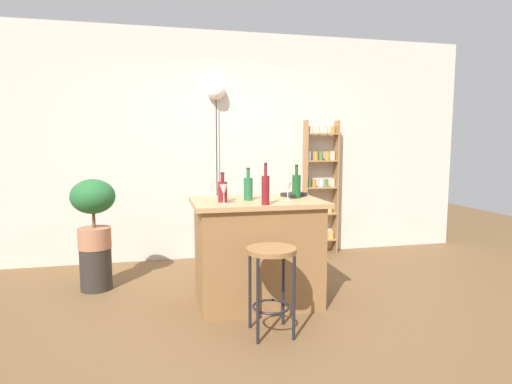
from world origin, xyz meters
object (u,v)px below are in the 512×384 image
Objects in this scene: spice_shelf at (321,187)px; plant_stool at (96,269)px; bottle_sauce_amber at (266,189)px; wine_glass_center at (224,190)px; bottle_wine_red at (223,191)px; bar_stool at (271,269)px; pendant_globe_light at (216,93)px; wine_glass_left at (288,187)px; bottle_olive_oil at (248,188)px; bottle_soda_blue at (296,185)px; potted_plant at (93,208)px; cookbook at (294,194)px.

plant_stool is (-2.68, -0.84, -0.67)m from spice_shelf.
bottle_sauce_amber is 2.09× the size of wine_glass_center.
bottle_wine_red is (-1.52, -1.58, 0.15)m from spice_shelf.
bar_stool is at bearing -65.33° from bottle_wine_red.
bottle_wine_red is at bearing 86.09° from wine_glass_center.
wine_glass_left is at bearing -76.14° from pendant_globe_light.
bottle_olive_oil is 0.13× the size of pendant_globe_light.
bar_stool is 2.31× the size of bottle_olive_oil.
bottle_olive_oil is (-0.47, -0.06, -0.01)m from bottle_soda_blue.
potted_plant is 2.66× the size of bottle_wine_red.
bottle_wine_red is at bearing 177.15° from wine_glass_left.
bottle_soda_blue reaches higher than wine_glass_left.
potted_plant is 4.15× the size of wine_glass_center.
cookbook is (0.40, 0.48, -0.11)m from bottle_sauce_amber.
bottle_olive_oil is at bearing -25.80° from plant_stool.
bottle_olive_oil is at bearing 15.61° from bottle_wine_red.
bottle_sauce_amber reaches higher than plant_stool.
plant_stool is 2.08m from wine_glass_left.
bottle_olive_oil is 1.76× the size of wine_glass_left.
pendant_globe_light is at bearing 33.48° from potted_plant.
bottle_sauce_amber is at bearing -123.47° from spice_shelf.
pendant_globe_light reaches higher than spice_shelf.
bottle_wine_red reaches higher than wine_glass_left.
bottle_soda_blue is at bearing 9.86° from bottle_wine_red.
potted_plant is at bearing -162.65° from spice_shelf.
plant_stool is (-1.43, 1.34, -0.30)m from bar_stool.
wine_glass_left is at bearing -23.96° from plant_stool.
bottle_wine_red is 1.56× the size of wine_glass_center.
cookbook is at bearing -14.77° from potted_plant.
spice_shelf reaches higher than plant_stool.
potted_plant is 2.36× the size of bottle_olive_oil.
potted_plant is 1.91m from wine_glass_left.
wine_glass_center is at bearing -93.91° from bottle_wine_red.
spice_shelf is at bearing 59.51° from wine_glass_left.
bottle_soda_blue reaches higher than wine_glass_center.
wine_glass_left reaches higher than cookbook.
wine_glass_left is at bearing 39.33° from bottle_sauce_amber.
bottle_wine_red reaches higher than plant_stool.
bottle_olive_oil is (1.40, -0.68, 0.84)m from plant_stool.
bottle_soda_blue is 0.75m from wine_glass_center.
cookbook is (1.88, -0.50, 0.14)m from potted_plant.
potted_plant is at bearing -146.52° from pendant_globe_light.
bottle_wine_red is (-0.32, 0.24, -0.03)m from bottle_sauce_amber.
bottle_wine_red is at bearing -164.39° from bottle_olive_oil.
spice_shelf is 1.99m from bottle_olive_oil.
spice_shelf is 2.81m from potted_plant.
spice_shelf is 2.18m from bottle_sauce_amber.
plant_stool is at bearing -146.52° from pendant_globe_light.
bar_stool is 2.53m from spice_shelf.
bar_stool is 0.84m from bottle_wine_red.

